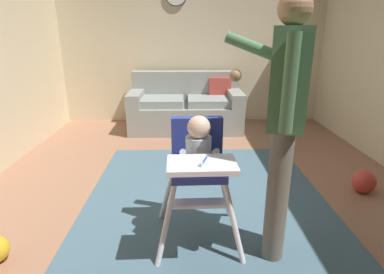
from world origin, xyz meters
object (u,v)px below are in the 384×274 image
object	(u,v)px
adult_standing	(283,120)
high_chair	(198,158)
couch	(186,107)
toy_ball_second	(364,181)

from	to	relation	value
adult_standing	high_chair	bearing A→B (deg)	0.29
adult_standing	couch	bearing A→B (deg)	-62.82
high_chair	adult_standing	world-z (taller)	adult_standing
couch	high_chair	distance (m)	2.82
high_chair	adult_standing	distance (m)	0.60
couch	toy_ball_second	size ratio (longest dim) A/B	7.83
couch	high_chair	size ratio (longest dim) A/B	1.82
couch	toy_ball_second	xyz separation A→B (m)	(1.66, -2.14, -0.22)
couch	high_chair	world-z (taller)	high_chair
high_chair	adult_standing	bearing A→B (deg)	72.65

